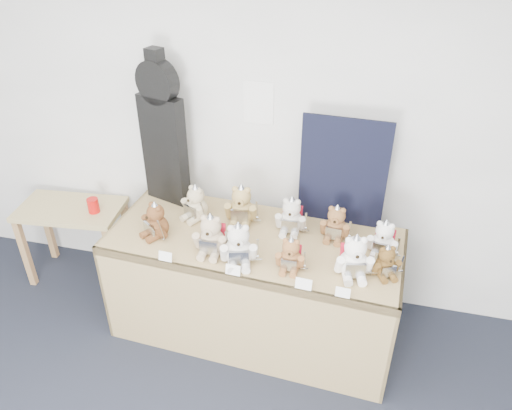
% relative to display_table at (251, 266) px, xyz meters
% --- Properties ---
extents(room_shell, '(6.00, 6.00, 6.00)m').
position_rel_display_table_xyz_m(room_shell, '(-0.10, 0.61, 0.92)').
color(room_shell, white).
rests_on(room_shell, floor).
extents(display_table, '(2.02, 0.93, 0.82)m').
position_rel_display_table_xyz_m(display_table, '(0.00, 0.00, 0.00)').
color(display_table, '#957F4C').
rests_on(display_table, floor).
extents(side_table, '(0.85, 0.53, 0.68)m').
position_rel_display_table_xyz_m(side_table, '(-1.57, 0.33, -0.09)').
color(side_table, tan).
rests_on(side_table, floor).
extents(guitar_case, '(0.36, 0.20, 1.13)m').
position_rel_display_table_xyz_m(guitar_case, '(-0.74, 0.43, 0.73)').
color(guitar_case, black).
rests_on(guitar_case, display_table).
extents(navy_board, '(0.58, 0.05, 0.78)m').
position_rel_display_table_xyz_m(navy_board, '(0.53, 0.43, 0.56)').
color(navy_board, black).
rests_on(navy_board, display_table).
extents(red_cup, '(0.09, 0.09, 0.12)m').
position_rel_display_table_xyz_m(red_cup, '(-1.34, 0.32, 0.09)').
color(red_cup, red).
rests_on(red_cup, side_table).
extents(teddy_front_far_left, '(0.23, 0.23, 0.28)m').
position_rel_display_table_xyz_m(teddy_front_far_left, '(-0.64, -0.04, 0.29)').
color(teddy_front_far_left, brown).
rests_on(teddy_front_far_left, display_table).
extents(teddy_front_left, '(0.25, 0.21, 0.31)m').
position_rel_display_table_xyz_m(teddy_front_left, '(-0.22, -0.13, 0.30)').
color(teddy_front_left, tan).
rests_on(teddy_front_left, display_table).
extents(teddy_front_centre, '(0.27, 0.24, 0.32)m').
position_rel_display_table_xyz_m(teddy_front_centre, '(-0.03, -0.19, 0.30)').
color(teddy_front_centre, silver).
rests_on(teddy_front_centre, display_table).
extents(teddy_front_right, '(0.20, 0.17, 0.25)m').
position_rel_display_table_xyz_m(teddy_front_right, '(0.30, -0.17, 0.27)').
color(teddy_front_right, brown).
rests_on(teddy_front_right, display_table).
extents(teddy_front_far_right, '(0.26, 0.24, 0.31)m').
position_rel_display_table_xyz_m(teddy_front_far_right, '(0.68, -0.13, 0.30)').
color(teddy_front_far_right, white).
rests_on(teddy_front_far_right, display_table).
extents(teddy_front_end, '(0.20, 0.19, 0.24)m').
position_rel_display_table_xyz_m(teddy_front_end, '(0.86, -0.09, 0.27)').
color(teddy_front_end, brown).
rests_on(teddy_front_end, display_table).
extents(teddy_back_left, '(0.23, 0.23, 0.29)m').
position_rel_display_table_xyz_m(teddy_back_left, '(-0.45, 0.22, 0.29)').
color(teddy_back_left, tan).
rests_on(teddy_back_left, display_table).
extents(teddy_back_centre_left, '(0.26, 0.21, 0.32)m').
position_rel_display_table_xyz_m(teddy_back_centre_left, '(-0.13, 0.26, 0.30)').
color(teddy_back_centre_left, tan).
rests_on(teddy_back_centre_left, display_table).
extents(teddy_back_centre_right, '(0.24, 0.20, 0.29)m').
position_rel_display_table_xyz_m(teddy_back_centre_right, '(0.23, 0.23, 0.29)').
color(teddy_back_centre_right, beige).
rests_on(teddy_back_centre_right, display_table).
extents(teddy_back_right, '(0.23, 0.19, 0.28)m').
position_rel_display_table_xyz_m(teddy_back_right, '(0.53, 0.22, 0.28)').
color(teddy_back_right, brown).
rests_on(teddy_back_right, display_table).
extents(teddy_back_end, '(0.22, 0.20, 0.27)m').
position_rel_display_table_xyz_m(teddy_back_end, '(0.84, 0.12, 0.28)').
color(teddy_back_end, white).
rests_on(teddy_back_end, display_table).
extents(entry_card_a, '(0.09, 0.02, 0.06)m').
position_rel_display_table_xyz_m(entry_card_a, '(-0.48, -0.29, 0.21)').
color(entry_card_a, white).
rests_on(entry_card_a, display_table).
extents(entry_card_b, '(0.09, 0.03, 0.07)m').
position_rel_display_table_xyz_m(entry_card_b, '(-0.03, -0.31, 0.21)').
color(entry_card_b, white).
rests_on(entry_card_b, display_table).
extents(entry_card_c, '(0.10, 0.03, 0.07)m').
position_rel_display_table_xyz_m(entry_card_c, '(0.41, -0.34, 0.21)').
color(entry_card_c, white).
rests_on(entry_card_c, display_table).
extents(entry_card_d, '(0.09, 0.02, 0.06)m').
position_rel_display_table_xyz_m(entry_card_d, '(0.64, -0.35, 0.21)').
color(entry_card_d, white).
rests_on(entry_card_d, display_table).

